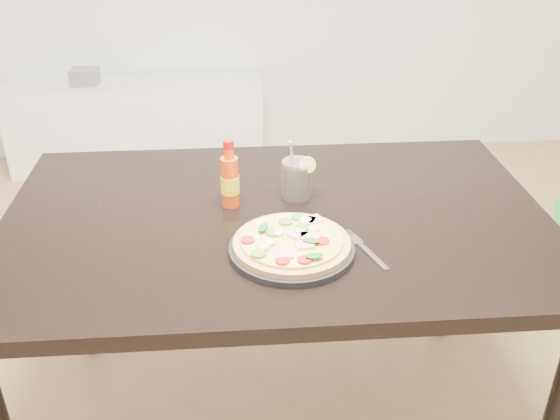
{
  "coord_description": "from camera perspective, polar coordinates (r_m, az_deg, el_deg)",
  "views": [
    {
      "loc": [
        -0.26,
        -1.31,
        1.53
      ],
      "look_at": [
        -0.16,
        -0.04,
        0.83
      ],
      "focal_mm": 40.0,
      "sensor_mm": 36.0,
      "label": 1
    }
  ],
  "objects": [
    {
      "name": "cola_cup",
      "position": [
        1.67,
        1.54,
        2.77
      ],
      "size": [
        0.09,
        0.08,
        0.17
      ],
      "rotation": [
        0.0,
        0.0,
        -0.31
      ],
      "color": "black",
      "rests_on": "dining_table"
    },
    {
      "name": "dining_table",
      "position": [
        1.64,
        -0.33,
        -2.97
      ],
      "size": [
        1.4,
        0.9,
        0.75
      ],
      "color": "black",
      "rests_on": "ground"
    },
    {
      "name": "hot_sauce_bottle",
      "position": [
        1.62,
        -4.6,
        2.72
      ],
      "size": [
        0.06,
        0.06,
        0.18
      ],
      "rotation": [
        0.0,
        0.0,
        0.29
      ],
      "color": "#D9410C",
      "rests_on": "dining_table"
    },
    {
      "name": "fork",
      "position": [
        1.47,
        7.67,
        -3.47
      ],
      "size": [
        0.08,
        0.18,
        0.0
      ],
      "rotation": [
        0.0,
        0.0,
        0.34
      ],
      "color": "silver",
      "rests_on": "dining_table"
    },
    {
      "name": "pizza",
      "position": [
        1.44,
        1.09,
        -2.93
      ],
      "size": [
        0.27,
        0.27,
        0.03
      ],
      "color": "tan",
      "rests_on": "plate"
    },
    {
      "name": "cd_stack",
      "position": [
        3.59,
        -17.4,
        11.55
      ],
      "size": [
        0.14,
        0.12,
        0.08
      ],
      "color": "slate",
      "rests_on": "media_console"
    },
    {
      "name": "plate",
      "position": [
        1.45,
        1.08,
        -3.6
      ],
      "size": [
        0.29,
        0.29,
        0.02
      ],
      "primitive_type": "cylinder",
      "color": "black",
      "rests_on": "dining_table"
    },
    {
      "name": "media_console",
      "position": [
        3.66,
        -12.83,
        7.59
      ],
      "size": [
        1.4,
        0.34,
        0.5
      ],
      "primitive_type": "cube",
      "color": "white",
      "rests_on": "ground"
    }
  ]
}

